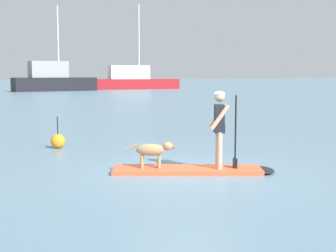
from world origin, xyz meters
TOP-DOWN VIEW (x-y plane):
  - ground_plane at (0.00, 0.00)m, footprint 400.00×400.00m
  - paddleboard at (0.21, -0.10)m, footprint 3.45×2.13m
  - person_paddler at (0.63, -0.29)m, footprint 0.68×0.60m
  - dog at (-0.67, 0.31)m, footprint 1.01×0.52m
  - moored_boat_far_port at (6.58, 50.57)m, footprint 10.56×3.90m
  - moored_boat_far_starboard at (18.37, 53.56)m, footprint 12.57×4.31m
  - marker_buoy at (-1.88, 4.46)m, footprint 0.41×0.41m

SIDE VIEW (x-z plane):
  - ground_plane at x=0.00m, z-range 0.00..0.00m
  - paddleboard at x=0.21m, z-range 0.00..0.10m
  - marker_buoy at x=-1.88m, z-range -0.25..0.66m
  - dog at x=-0.67m, z-range 0.20..0.75m
  - person_paddler at x=0.63m, z-range 0.22..1.87m
  - moored_boat_far_starboard at x=18.37m, z-range -4.66..7.18m
  - moored_boat_far_port at x=6.58m, z-range -3.91..6.73m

